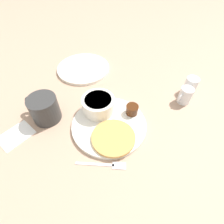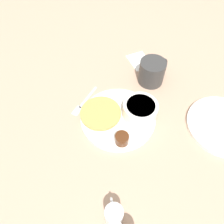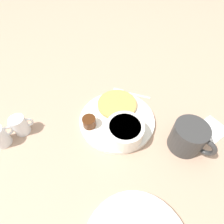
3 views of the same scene
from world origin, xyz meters
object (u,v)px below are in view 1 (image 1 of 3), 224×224
Objects in this scene: coffee_mug at (44,109)px; creamer_pitcher_far at (191,86)px; plate at (109,125)px; fork at (107,165)px; creamer_pitcher_near at (185,95)px; bowl at (98,104)px.

coffee_mug reaches higher than creamer_pitcher_far.
plate is at bearing 163.84° from creamer_pitcher_far.
fork is (-0.09, -0.09, -0.00)m from plate.
fork is (0.03, -0.26, -0.04)m from coffee_mug.
fork is at bearing -84.25° from coffee_mug.
plate is 1.98× the size of coffee_mug.
creamer_pitcher_near is 0.36m from fork.
coffee_mug is 0.51m from creamer_pitcher_far.
plate is at bearing -102.88° from bowl.
plate is 2.11× the size of fork.
plate is 3.55× the size of creamer_pitcher_near.
creamer_pitcher_far reaches higher than bowl.
creamer_pitcher_near is (0.38, -0.27, -0.01)m from coffee_mug.
fork is at bearing 179.61° from creamer_pitcher_far.
creamer_pitcher_far is (0.06, 0.01, 0.00)m from creamer_pitcher_near.
coffee_mug is (-0.12, 0.17, 0.04)m from plate.
bowl reaches higher than plate.
creamer_pitcher_near is 0.06m from creamer_pitcher_far.
creamer_pitcher_near reaches higher than plate.
bowl is at bearing 145.53° from creamer_pitcher_near.
coffee_mug is at bearing 144.49° from creamer_pitcher_near.
coffee_mug is 1.07× the size of fork.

